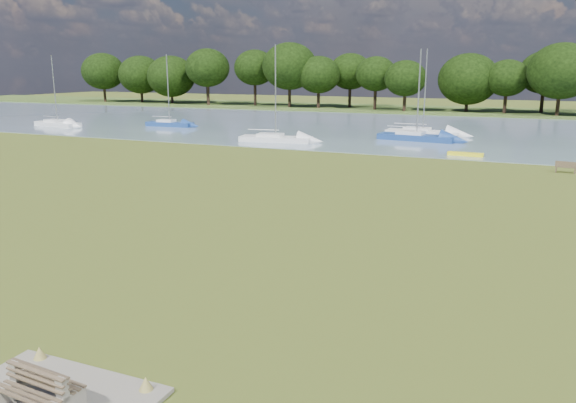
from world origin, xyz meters
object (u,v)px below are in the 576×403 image
at_px(bench_pair, 39,389).
at_px(sailboat_4, 422,131).
at_px(riverbank_bench, 566,167).
at_px(sailboat_3, 275,137).
at_px(sailboat_0, 57,122).
at_px(sailboat_1, 416,135).
at_px(sailboat_2, 169,122).
at_px(kayak, 465,154).

distance_m(bench_pair, sailboat_4, 50.35).
bearing_deg(riverbank_bench, sailboat_4, 132.81).
bearing_deg(sailboat_3, bench_pair, -79.60).
bearing_deg(bench_pair, sailboat_0, 139.00).
bearing_deg(sailboat_1, sailboat_3, -145.34).
distance_m(riverbank_bench, sailboat_4, 21.13).
xyz_separation_m(sailboat_3, sailboat_4, (11.68, 10.30, 0.01)).
relative_size(sailboat_1, sailboat_4, 0.98).
relative_size(riverbank_bench, sailboat_1, 0.16).
relative_size(bench_pair, sailboat_3, 0.19).
relative_size(sailboat_0, sailboat_2, 0.98).
relative_size(bench_pair, sailboat_1, 0.20).
height_order(sailboat_1, sailboat_4, sailboat_4).
xyz_separation_m(riverbank_bench, sailboat_4, (-12.38, 17.12, 0.12)).
height_order(bench_pair, kayak, bench_pair).
relative_size(riverbank_bench, sailboat_2, 0.16).
xyz_separation_m(bench_pair, sailboat_0, (-42.37, 42.76, 0.05)).
relative_size(sailboat_0, sailboat_3, 0.92).
relative_size(bench_pair, riverbank_bench, 1.29).
xyz_separation_m(sailboat_0, sailboat_1, (41.14, 3.40, 0.04)).
relative_size(sailboat_2, sailboat_3, 0.93).
bearing_deg(sailboat_2, sailboat_1, -6.74).
relative_size(bench_pair, sailboat_2, 0.21).
xyz_separation_m(sailboat_1, sailboat_4, (-0.14, 4.17, -0.03)).
distance_m(kayak, sailboat_3, 17.36).
bearing_deg(sailboat_2, kayak, -19.33).
xyz_separation_m(sailboat_1, sailboat_3, (-11.82, -6.13, -0.05)).
bearing_deg(sailboat_3, kayak, -14.36).
bearing_deg(riverbank_bench, sailboat_2, 167.34).
xyz_separation_m(riverbank_bench, sailboat_0, (-53.37, 9.55, 0.11)).
xyz_separation_m(bench_pair, riverbank_bench, (11.00, 33.20, -0.06)).
distance_m(bench_pair, riverbank_bench, 34.98).
distance_m(sailboat_0, sailboat_3, 29.44).
relative_size(kayak, sailboat_2, 0.33).
xyz_separation_m(kayak, sailboat_1, (-5.42, 8.16, 0.37)).
xyz_separation_m(sailboat_2, sailboat_4, (28.89, 2.42, -0.01)).
bearing_deg(kayak, sailboat_3, 177.35).
relative_size(kayak, sailboat_1, 0.32).
relative_size(riverbank_bench, kayak, 0.49).
bearing_deg(sailboat_1, sailboat_4, 99.19).
height_order(bench_pair, sailboat_3, sailboat_3).
bearing_deg(sailboat_2, bench_pair, -61.01).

